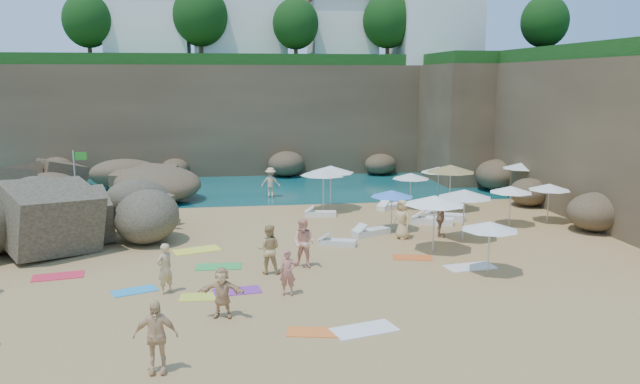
{
  "coord_description": "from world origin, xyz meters",
  "views": [
    {
      "loc": [
        -1.87,
        -24.43,
        7.07
      ],
      "look_at": [
        2.0,
        3.0,
        2.0
      ],
      "focal_mm": 35.0,
      "sensor_mm": 36.0,
      "label": 1
    }
  ],
  "objects": [
    {
      "name": "lounger_3",
      "position": [
        2.48,
        1.1,
        0.13
      ],
      "size": [
        1.7,
        1.06,
        0.25
      ],
      "primitive_type": "cube",
      "rotation": [
        0.0,
        0.0,
        -0.35
      ],
      "color": "silver",
      "rests_on": "ground"
    },
    {
      "name": "person_stand_3",
      "position": [
        7.33,
        1.91,
        0.88
      ],
      "size": [
        0.72,
        1.11,
        1.75
      ],
      "primitive_type": "imported",
      "rotation": [
        0.0,
        0.0,
        1.26
      ],
      "color": "#9D734E",
      "rests_on": "ground"
    },
    {
      "name": "person_lie_5",
      "position": [
        0.71,
        -1.86,
        0.35
      ],
      "size": [
        1.64,
        2.07,
        0.7
      ],
      "primitive_type": "imported",
      "rotation": [
        0.0,
        0.0,
        -0.47
      ],
      "color": "#F8AD8D",
      "rests_on": "ground"
    },
    {
      "name": "parasol_10",
      "position": [
        5.44,
        3.38,
        1.77
      ],
      "size": [
        2.04,
        2.04,
        1.93
      ],
      "color": "silver",
      "rests_on": "ground"
    },
    {
      "name": "cliff_right",
      "position": [
        19.0,
        8.0,
        4.0
      ],
      "size": [
        8.0,
        30.0,
        8.0
      ],
      "primitive_type": "cube",
      "color": "brown",
      "rests_on": "ground"
    },
    {
      "name": "towel_2",
      "position": [
        0.24,
        -7.98,
        0.01
      ],
      "size": [
        1.56,
        0.99,
        0.03
      ],
      "primitive_type": "cube",
      "rotation": [
        0.0,
        0.0,
        -0.2
      ],
      "color": "orange",
      "rests_on": "ground"
    },
    {
      "name": "towel_11",
      "position": [
        -8.7,
        2.82,
        0.01
      ],
      "size": [
        1.71,
        0.98,
        0.03
      ],
      "primitive_type": "cube",
      "rotation": [
        0.0,
        0.0,
        0.1
      ],
      "color": "#2D9E66",
      "rests_on": "ground"
    },
    {
      "name": "towel_6",
      "position": [
        -1.84,
        -4.21,
        0.01
      ],
      "size": [
        1.68,
        1.0,
        0.03
      ],
      "primitive_type": "cube",
      "rotation": [
        0.0,
        0.0,
        0.14
      ],
      "color": "purple",
      "rests_on": "ground"
    },
    {
      "name": "flag_pole",
      "position": [
        -9.68,
        8.09,
        2.23
      ],
      "size": [
        0.68,
        0.08,
        3.5
      ],
      "color": "silver",
      "rests_on": "ground"
    },
    {
      "name": "person_lie_3",
      "position": [
        -2.29,
        -6.49,
        0.2
      ],
      "size": [
        1.7,
        1.79,
        0.4
      ],
      "primitive_type": "imported",
      "rotation": [
        0.0,
        0.0,
        -0.22
      ],
      "color": "tan",
      "rests_on": "ground"
    },
    {
      "name": "clifftop_trees",
      "position": [
        4.78,
        19.52,
        11.26
      ],
      "size": [
        35.6,
        23.82,
        4.4
      ],
      "color": "#11380F",
      "rests_on": "ground"
    },
    {
      "name": "lounger_4",
      "position": [
        8.71,
        5.22,
        0.15
      ],
      "size": [
        2.08,
        1.41,
        0.31
      ],
      "primitive_type": "cube",
      "rotation": [
        0.0,
        0.0,
        -0.42
      ],
      "color": "silver",
      "rests_on": "ground"
    },
    {
      "name": "lounger_1",
      "position": [
        7.81,
        4.41,
        0.16
      ],
      "size": [
        2.11,
        1.37,
        0.31
      ],
      "primitive_type": "cube",
      "rotation": [
        0.0,
        0.0,
        -0.38
      ],
      "color": "white",
      "rests_on": "ground"
    },
    {
      "name": "rock_outcrop",
      "position": [
        -8.65,
        3.74,
        0.0
      ],
      "size": [
        8.84,
        7.91,
        2.9
      ],
      "primitive_type": null,
      "rotation": [
        0.0,
        0.0,
        0.41
      ],
      "color": "#685F47",
      "rests_on": "ground"
    },
    {
      "name": "towel_3",
      "position": [
        -2.51,
        -1.34,
        0.02
      ],
      "size": [
        1.76,
        0.94,
        0.03
      ],
      "primitive_type": "cube",
      "rotation": [
        0.0,
        0.0,
        -0.05
      ],
      "color": "green",
      "rests_on": "ground"
    },
    {
      "name": "parasol_7",
      "position": [
        11.39,
        3.57,
        1.79
      ],
      "size": [
        2.06,
        2.06,
        1.95
      ],
      "color": "silver",
      "rests_on": "ground"
    },
    {
      "name": "parasol_6",
      "position": [
        9.72,
        7.42,
        2.29
      ],
      "size": [
        2.63,
        2.63,
        2.49
      ],
      "color": "silver",
      "rests_on": "ground"
    },
    {
      "name": "marina_masts",
      "position": [
        -16.5,
        30.0,
        3.0
      ],
      "size": [
        3.1,
        0.1,
        6.0
      ],
      "color": "white",
      "rests_on": "ground"
    },
    {
      "name": "towel_7",
      "position": [
        -8.24,
        -1.7,
        0.02
      ],
      "size": [
        1.89,
        1.2,
        0.03
      ],
      "primitive_type": "cube",
      "rotation": [
        0.0,
        0.0,
        0.19
      ],
      "color": "#EA2944",
      "rests_on": "ground"
    },
    {
      "name": "towel_10",
      "position": [
        5.14,
        -1.17,
        0.01
      ],
      "size": [
        1.68,
        1.09,
        0.03
      ],
      "primitive_type": "cube",
      "rotation": [
        0.0,
        0.0,
        -0.22
      ],
      "color": "orange",
      "rests_on": "ground"
    },
    {
      "name": "towel_13",
      "position": [
        6.95,
        -2.71,
        0.02
      ],
      "size": [
        2.01,
        1.22,
        0.03
      ],
      "primitive_type": "cube",
      "rotation": [
        0.0,
        0.0,
        0.15
      ],
      "color": "silver",
      "rests_on": "ground"
    },
    {
      "name": "parasol_0",
      "position": [
        2.89,
        8.03,
        2.16
      ],
      "size": [
        2.49,
        2.49,
        2.35
      ],
      "color": "silver",
      "rests_on": "ground"
    },
    {
      "name": "person_lie_4",
      "position": [
        -0.17,
        -4.81,
        0.18
      ],
      "size": [
        0.88,
        1.58,
        0.36
      ],
      "primitive_type": "imported",
      "rotation": [
        0.0,
        0.0,
        -0.24
      ],
      "color": "#B16958",
      "rests_on": "ground"
    },
    {
      "name": "lounger_2",
      "position": [
        6.62,
        8.22,
        0.13
      ],
      "size": [
        1.64,
        1.43,
        0.26
      ],
      "primitive_type": "cube",
      "rotation": [
        0.0,
        0.0,
        0.65
      ],
      "color": "white",
      "rests_on": "ground"
    },
    {
      "name": "parasol_4",
      "position": [
        7.77,
        8.26,
        1.79
      ],
      "size": [
        2.06,
        2.06,
        1.95
      ],
      "color": "silver",
      "rests_on": "ground"
    },
    {
      "name": "person_stand_1",
      "position": [
        -0.65,
        -2.37,
        0.92
      ],
      "size": [
        1.01,
        0.86,
        1.83
      ],
      "primitive_type": "imported",
      "rotation": [
        0.0,
        0.0,
        2.94
      ],
      "color": "tan",
      "rests_on": "ground"
    },
    {
      "name": "ground",
      "position": [
        0.0,
        0.0,
        0.0
      ],
      "size": [
        120.0,
        120.0,
        0.0
      ],
      "primitive_type": "plane",
      "color": "tan",
      "rests_on": "ground"
    },
    {
      "name": "towel_4",
      "position": [
        -2.92,
        -4.63,
        0.01
      ],
      "size": [
        1.61,
        0.87,
        0.03
      ],
      "primitive_type": "cube",
      "rotation": [
        0.0,
        0.0,
        -0.06
      ],
      "color": "yellow",
      "rests_on": "ground"
    },
    {
      "name": "towel_5",
      "position": [
        1.72,
        -8.02,
        0.02
      ],
      "size": [
        2.02,
        1.38,
        0.03
      ],
      "primitive_type": "cube",
      "rotation": [
        0.0,
        0.0,
        0.27
      ],
      "color": "white",
      "rests_on": "ground"
    },
    {
      "name": "person_stand_6",
      "position": [
        -4.2,
        -4.03,
        0.85
      ],
      "size": [
        0.72,
        0.73,
        1.71
      ],
      "primitive_type": "imported",
      "rotation": [
        0.0,
        0.0,
        3.96
      ],
      "color": "tan",
      "rests_on": "ground"
    },
    {
      "name": "person_stand_5",
      "position": [
        -5.47,
        5.02,
        0.94
      ],
      "size": [
        1.75,
        0.55,
        1.87
      ],
      "primitive_type": "imported",
      "rotation": [
        0.0,
        0.0,
        0.03
      ],
      "color": "tan",
      "rests_on": "ground"
    },
    {
      "name": "cliff_back",
      "position": [
        2.0,
        25.0,
        4.0
      ],
      "size": [
        44.0,
        8.0,
        8.0
      ],
      "primitive_type": "cube",
      "color": "brown",
      "rests_on": "ground"
    },
    {
      "name": "parasol_8",
      "position": [
        13.6,
        4.0,
        1.78
      ],
      "size": [
        2.05,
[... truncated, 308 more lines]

